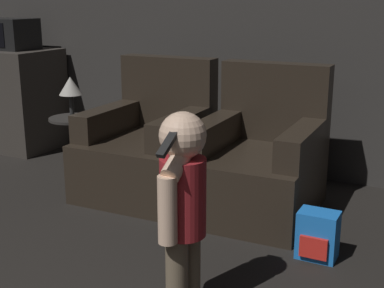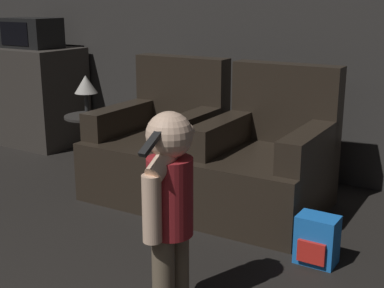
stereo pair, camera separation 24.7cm
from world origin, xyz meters
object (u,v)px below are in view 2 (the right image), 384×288
at_px(person_toddler, 169,197).
at_px(armchair_right, 266,165).
at_px(armchair_left, 160,147).
at_px(microwave, 32,33).
at_px(toy_backpack, 317,240).
at_px(lamp, 86,85).

bearing_deg(person_toddler, armchair_right, -172.25).
relative_size(armchair_left, microwave, 1.86).
distance_m(person_toddler, toy_backpack, 0.99).
xyz_separation_m(armchair_left, lamp, (-0.66, -0.06, 0.42)).
distance_m(toy_backpack, lamp, 2.21).
height_order(microwave, lamp, microwave).
distance_m(armchair_right, person_toddler, 1.35).
distance_m(armchair_right, lamp, 1.58).
relative_size(person_toddler, lamp, 2.95).
bearing_deg(microwave, person_toddler, -32.53).
bearing_deg(microwave, armchair_left, -14.23).
height_order(person_toddler, toy_backpack, person_toddler).
bearing_deg(toy_backpack, lamp, 167.25).
bearing_deg(toy_backpack, armchair_left, 159.38).
xyz_separation_m(microwave, lamp, (1.15, -0.52, -0.34)).
height_order(armchair_right, person_toddler, armchair_right).
bearing_deg(armchair_right, lamp, -179.01).
bearing_deg(lamp, armchair_left, 5.37).
relative_size(armchair_left, lamp, 3.04).
distance_m(armchair_left, person_toddler, 1.66).
xyz_separation_m(toy_backpack, microwave, (-3.22, 0.99, 0.95)).
xyz_separation_m(armchair_left, toy_backpack, (1.41, -0.53, -0.19)).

